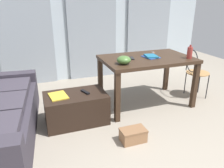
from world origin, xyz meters
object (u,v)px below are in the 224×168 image
book_stack (151,56)px  tv_remote_on_table (132,58)px  coffee_table (76,108)px  wire_chair (195,68)px  bowl (124,60)px  craft_table (147,64)px  tv_remote_primary (85,92)px  shoebox (133,135)px  bottle_near (190,53)px  scissors (154,53)px  magazine (58,96)px

book_stack → tv_remote_on_table: bearing=175.8°
coffee_table → book_stack: (1.24, 0.19, 0.58)m
wire_chair → bowl: bowl is taller
craft_table → tv_remote_on_table: bearing=177.8°
bowl → tv_remote_primary: (-0.56, 0.02, -0.41)m
tv_remote_primary → shoebox: bearing=-80.1°
bowl → tv_remote_primary: bowl is taller
bottle_near → tv_remote_on_table: bottle_near is taller
scissors → book_stack: bearing=-127.7°
book_stack → magazine: (-1.47, -0.18, -0.37)m
wire_chair → tv_remote_on_table: bearing=177.5°
tv_remote_primary → scissors: bearing=-1.6°
craft_table → bowl: (-0.48, -0.21, 0.16)m
wire_chair → book_stack: bearing=178.2°
wire_chair → scissors: wire_chair is taller
bottle_near → magazine: bearing=177.7°
magazine → scissors: bearing=7.4°
coffee_table → scissors: (1.44, 0.45, 0.57)m
coffee_table → scissors: size_ratio=6.69×
craft_table → wire_chair: size_ratio=1.66×
tv_remote_on_table → craft_table: bearing=11.9°
book_stack → coffee_table: bearing=-171.5°
coffee_table → craft_table: craft_table is taller
shoebox → book_stack: bearing=51.9°
tv_remote_primary → magazine: bearing=159.2°
coffee_table → scissors: 1.61m
book_stack → scissors: (0.20, 0.26, -0.01)m
wire_chair → bottle_near: 0.54m
book_stack → tv_remote_primary: (-1.10, -0.18, -0.36)m
tv_remote_primary → magazine: tv_remote_primary is taller
scissors → coffee_table: bearing=-162.8°
book_stack → magazine: book_stack is taller
craft_table → book_stack: size_ratio=5.12×
bowl → shoebox: size_ratio=0.64×
book_stack → tv_remote_on_table: 0.31m
bowl → shoebox: (-0.15, -0.69, -0.75)m
craft_table → tv_remote_primary: craft_table is taller
bowl → scissors: bearing=31.6°
tv_remote_primary → bottle_near: bearing=-23.0°
book_stack → bottle_near: bearing=-26.6°
magazine → shoebox: (0.77, -0.71, -0.34)m
bottle_near → wire_chair: bearing=33.9°
shoebox → craft_table: bearing=54.6°
bowl → book_stack: (0.54, 0.20, -0.04)m
craft_table → magazine: 1.44m
wire_chair → magazine: (-2.32, -0.15, -0.09)m
scissors → tv_remote_primary: size_ratio=0.73×
bottle_near → tv_remote_on_table: bearing=161.2°
coffee_table → tv_remote_on_table: tv_remote_on_table is taller
magazine → tv_remote_on_table: bearing=2.6°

